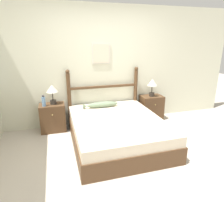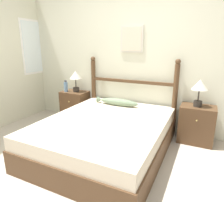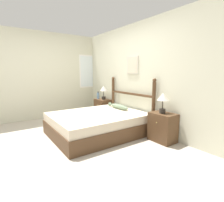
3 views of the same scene
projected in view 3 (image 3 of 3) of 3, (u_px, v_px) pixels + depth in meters
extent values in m
plane|color=#B7AD9E|center=(70.00, 139.00, 3.63)|extent=(16.00, 16.00, 0.00)
cube|color=beige|center=(134.00, 76.00, 4.40)|extent=(6.40, 0.06, 2.55)
cube|color=beige|center=(133.00, 65.00, 4.33)|extent=(0.40, 0.02, 0.44)
cube|color=beige|center=(132.00, 65.00, 4.33)|extent=(0.34, 0.01, 0.38)
cube|color=beige|center=(41.00, 76.00, 5.15)|extent=(0.06, 6.40, 2.55)
cube|color=white|center=(90.00, 71.00, 6.01)|extent=(0.01, 0.80, 1.09)
cube|color=white|center=(90.00, 71.00, 6.01)|extent=(0.01, 0.72, 1.01)
cube|color=#4C331E|center=(98.00, 127.00, 3.95)|extent=(1.60, 2.00, 0.29)
cube|color=beige|center=(98.00, 117.00, 3.91)|extent=(1.56, 1.96, 0.18)
cylinder|color=#4C331E|center=(113.00, 100.00, 5.04)|extent=(0.08, 0.08, 1.17)
sphere|color=#4C331E|center=(113.00, 78.00, 4.94)|extent=(0.09, 0.09, 0.09)
cylinder|color=#4C331E|center=(153.00, 109.00, 3.81)|extent=(0.08, 0.08, 1.17)
sphere|color=#4C331E|center=(154.00, 80.00, 3.71)|extent=(0.09, 0.09, 0.09)
cube|color=#4C331E|center=(131.00, 94.00, 4.38)|extent=(1.52, 0.06, 0.05)
cube|color=#4C331E|center=(103.00, 109.00, 5.31)|extent=(0.50, 0.35, 0.58)
sphere|color=tan|center=(97.00, 105.00, 5.19)|extent=(0.02, 0.02, 0.02)
cube|color=#4C331E|center=(163.00, 127.00, 3.49)|extent=(0.50, 0.35, 0.58)
sphere|color=tan|center=(157.00, 123.00, 3.36)|extent=(0.02, 0.02, 0.02)
cylinder|color=#2D2823|center=(104.00, 98.00, 5.24)|extent=(0.12, 0.12, 0.09)
cylinder|color=#2D2823|center=(104.00, 94.00, 5.22)|extent=(0.02, 0.02, 0.17)
cone|color=beige|center=(104.00, 88.00, 5.19)|extent=(0.23, 0.23, 0.15)
cylinder|color=#2D2823|center=(162.00, 111.00, 3.44)|extent=(0.12, 0.12, 0.09)
cylinder|color=#2D2823|center=(163.00, 105.00, 3.42)|extent=(0.02, 0.02, 0.17)
cone|color=beige|center=(163.00, 97.00, 3.40)|extent=(0.23, 0.23, 0.15)
cylinder|color=#668CB2|center=(98.00, 96.00, 5.32)|extent=(0.07, 0.07, 0.19)
sphere|color=#333338|center=(98.00, 92.00, 5.30)|extent=(0.05, 0.05, 0.05)
ellipsoid|color=gray|center=(119.00, 107.00, 4.35)|extent=(0.68, 0.14, 0.12)
cone|color=gray|center=(111.00, 104.00, 4.65)|extent=(0.08, 0.11, 0.11)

